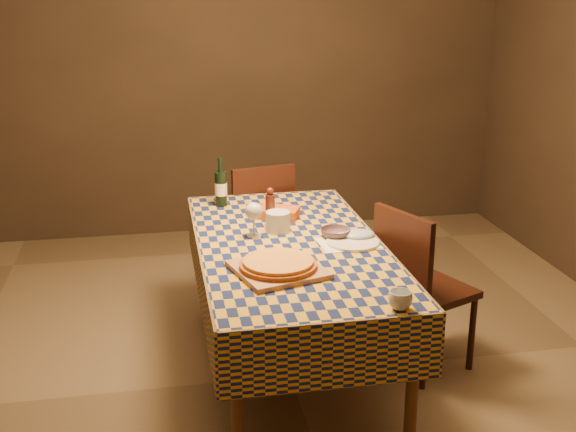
{
  "coord_description": "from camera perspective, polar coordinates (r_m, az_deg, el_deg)",
  "views": [
    {
      "loc": [
        -0.65,
        -3.41,
        2.05
      ],
      "look_at": [
        0.0,
        0.05,
        0.9
      ],
      "focal_mm": 45.0,
      "sensor_mm": 36.0,
      "label": 1
    }
  ],
  "objects": [
    {
      "name": "wine_bottle",
      "position": [
        4.3,
        -5.32,
        2.22
      ],
      "size": [
        0.09,
        0.09,
        0.29
      ],
      "color": "black",
      "rests_on": "dining_table"
    },
    {
      "name": "pepper_mill",
      "position": [
        3.92,
        -1.42,
        0.61
      ],
      "size": [
        0.05,
        0.05,
        0.22
      ],
      "color": "#4C1A11",
      "rests_on": "dining_table"
    },
    {
      "name": "dining_table",
      "position": [
        3.73,
        0.14,
        -3.25
      ],
      "size": [
        0.94,
        1.84,
        0.77
      ],
      "color": "brown",
      "rests_on": "ground"
    },
    {
      "name": "flour_bag",
      "position": [
        3.77,
        5.66,
        -1.47
      ],
      "size": [
        0.19,
        0.17,
        0.05
      ],
      "primitive_type": "ellipsoid",
      "rotation": [
        0.0,
        0.0,
        0.3
      ],
      "color": "#ADBDDE",
      "rests_on": "dining_table"
    },
    {
      "name": "pizza",
      "position": [
        3.33,
        -0.78,
        -3.79
      ],
      "size": [
        0.47,
        0.47,
        0.04
      ],
      "color": "#954518",
      "rests_on": "cutting_board"
    },
    {
      "name": "white_plate",
      "position": [
        3.7,
        5.13,
        -2.07
      ],
      "size": [
        0.33,
        0.33,
        0.02
      ],
      "primitive_type": "cylinder",
      "rotation": [
        0.0,
        0.0,
        0.25
      ],
      "color": "silver",
      "rests_on": "dining_table"
    },
    {
      "name": "deli_tub",
      "position": [
        3.85,
        -0.8,
        -0.44
      ],
      "size": [
        0.14,
        0.14,
        0.11
      ],
      "primitive_type": "cylinder",
      "rotation": [
        0.0,
        0.0,
        -0.1
      ],
      "color": "silver",
      "rests_on": "dining_table"
    },
    {
      "name": "wine_glass",
      "position": [
        3.76,
        -2.73,
        0.28
      ],
      "size": [
        0.09,
        0.09,
        0.18
      ],
      "color": "silver",
      "rests_on": "dining_table"
    },
    {
      "name": "bowl",
      "position": [
        3.78,
        3.77,
        -1.37
      ],
      "size": [
        0.19,
        0.19,
        0.05
      ],
      "primitive_type": "imported",
      "rotation": [
        0.0,
        0.0,
        -0.22
      ],
      "color": "#574049",
      "rests_on": "dining_table"
    },
    {
      "name": "chair_right",
      "position": [
        3.92,
        10.11,
        -5.13
      ],
      "size": [
        0.56,
        0.55,
        0.93
      ],
      "color": "black",
      "rests_on": "ground"
    },
    {
      "name": "chair_far",
      "position": [
        4.78,
        -2.38,
        -0.52
      ],
      "size": [
        0.5,
        0.5,
        0.93
      ],
      "color": "black",
      "rests_on": "ground"
    },
    {
      "name": "cutting_board",
      "position": [
        3.34,
        -0.78,
        -4.25
      ],
      "size": [
        0.47,
        0.47,
        0.02
      ],
      "primitive_type": "cube",
      "rotation": [
        0.0,
        0.0,
        0.28
      ],
      "color": "#AD7451",
      "rests_on": "dining_table"
    },
    {
      "name": "takeout_container",
      "position": [
        4.09,
        -0.73,
        0.27
      ],
      "size": [
        0.26,
        0.23,
        0.05
      ],
      "primitive_type": "cube",
      "rotation": [
        0.0,
        0.0,
        -0.41
      ],
      "color": "#C04E19",
      "rests_on": "dining_table"
    },
    {
      "name": "room",
      "position": [
        3.54,
        0.15,
        6.69
      ],
      "size": [
        5.0,
        5.1,
        2.7
      ],
      "color": "brown",
      "rests_on": "ground"
    },
    {
      "name": "flour_patch",
      "position": [
        3.71,
        4.77,
        -2.15
      ],
      "size": [
        0.31,
        0.25,
        0.0
      ],
      "primitive_type": "cube",
      "rotation": [
        0.0,
        0.0,
        0.06
      ],
      "color": "white",
      "rests_on": "dining_table"
    },
    {
      "name": "tumbler",
      "position": [
        3.0,
        8.86,
        -6.6
      ],
      "size": [
        0.13,
        0.13,
        0.08
      ],
      "primitive_type": "imported",
      "rotation": [
        0.0,
        0.0,
        0.35
      ],
      "color": "silver",
      "rests_on": "dining_table"
    }
  ]
}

